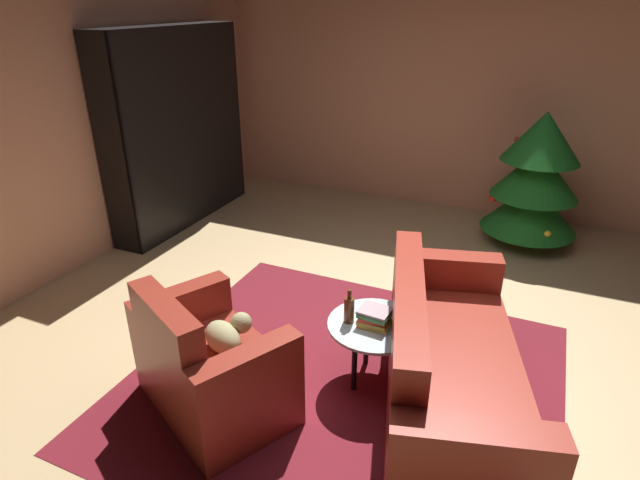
% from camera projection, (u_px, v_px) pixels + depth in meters
% --- Properties ---
extents(ground_plane, '(7.44, 7.44, 0.00)m').
position_uv_depth(ground_plane, '(377.00, 350.00, 3.74)').
color(ground_plane, tan).
extents(wall_back, '(6.11, 0.06, 2.66)m').
position_uv_depth(wall_back, '(470.00, 95.00, 5.76)').
color(wall_back, tan).
rests_on(wall_back, ground).
extents(wall_left, '(0.06, 6.32, 2.66)m').
position_uv_depth(wall_left, '(37.00, 129.00, 4.28)').
color(wall_left, tan).
rests_on(wall_left, ground).
extents(area_rug, '(2.71, 2.53, 0.01)m').
position_uv_depth(area_rug, '(343.00, 382.00, 3.43)').
color(area_rug, maroon).
rests_on(area_rug, ground).
extents(bookshelf_unit, '(0.36, 1.94, 2.07)m').
position_uv_depth(bookshelf_unit, '(186.00, 127.00, 5.65)').
color(bookshelf_unit, black).
rests_on(bookshelf_unit, ground).
extents(armchair_red, '(1.15, 1.02, 0.85)m').
position_uv_depth(armchair_red, '(210.00, 367.00, 3.10)').
color(armchair_red, maroon).
rests_on(armchair_red, ground).
extents(couch_red, '(1.22, 1.96, 0.86)m').
position_uv_depth(couch_red, '(446.00, 370.00, 3.09)').
color(couch_red, maroon).
rests_on(couch_red, ground).
extents(coffee_table, '(0.61, 0.61, 0.44)m').
position_uv_depth(coffee_table, '(375.00, 330.00, 3.30)').
color(coffee_table, black).
rests_on(coffee_table, ground).
extents(book_stack_on_table, '(0.21, 0.19, 0.11)m').
position_uv_depth(book_stack_on_table, '(374.00, 317.00, 3.24)').
color(book_stack_on_table, '#E2C553').
rests_on(book_stack_on_table, coffee_table).
extents(bottle_on_table, '(0.07, 0.07, 0.23)m').
position_uv_depth(bottle_on_table, '(349.00, 309.00, 3.26)').
color(bottle_on_table, '#562B15').
rests_on(bottle_on_table, coffee_table).
extents(decorated_tree, '(0.94, 0.94, 1.36)m').
position_uv_depth(decorated_tree, '(536.00, 178.00, 5.09)').
color(decorated_tree, brown).
rests_on(decorated_tree, ground).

